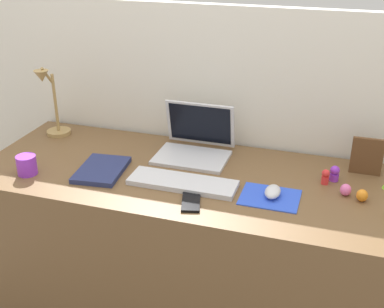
% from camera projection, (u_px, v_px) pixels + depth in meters
% --- Properties ---
extents(back_wall, '(2.98, 0.05, 1.34)m').
position_uv_depth(back_wall, '(223.00, 154.00, 2.31)').
color(back_wall, silver).
rests_on(back_wall, ground_plane).
extents(desk, '(1.78, 0.67, 0.74)m').
position_uv_depth(desk, '(199.00, 254.00, 2.11)').
color(desk, brown).
rests_on(desk, ground_plane).
extents(laptop, '(0.30, 0.26, 0.21)m').
position_uv_depth(laptop, '(195.00, 142.00, 2.11)').
color(laptop, silver).
rests_on(laptop, desk).
extents(keyboard, '(0.41, 0.13, 0.02)m').
position_uv_depth(keyboard, '(183.00, 183.00, 1.88)').
color(keyboard, silver).
rests_on(keyboard, desk).
extents(mousepad, '(0.21, 0.17, 0.00)m').
position_uv_depth(mousepad, '(270.00, 197.00, 1.80)').
color(mousepad, blue).
rests_on(mousepad, desk).
extents(mouse, '(0.06, 0.10, 0.03)m').
position_uv_depth(mouse, '(273.00, 192.00, 1.80)').
color(mouse, silver).
rests_on(mouse, mousepad).
extents(cell_phone, '(0.10, 0.14, 0.01)m').
position_uv_depth(cell_phone, '(191.00, 202.00, 1.76)').
color(cell_phone, black).
rests_on(cell_phone, desk).
extents(desk_lamp, '(0.11, 0.16, 0.34)m').
position_uv_depth(desk_lamp, '(51.00, 105.00, 2.24)').
color(desk_lamp, '#A5844C').
rests_on(desk_lamp, desk).
extents(notebook_pad, '(0.19, 0.26, 0.02)m').
position_uv_depth(notebook_pad, '(102.00, 170.00, 1.98)').
color(notebook_pad, navy).
rests_on(notebook_pad, desk).
extents(picture_frame, '(0.12, 0.02, 0.15)m').
position_uv_depth(picture_frame, '(367.00, 156.00, 1.94)').
color(picture_frame, brown).
rests_on(picture_frame, desk).
extents(coffee_mug, '(0.08, 0.08, 0.08)m').
position_uv_depth(coffee_mug, '(27.00, 165.00, 1.95)').
color(coffee_mug, purple).
rests_on(coffee_mug, desk).
extents(toy_figurine_pink, '(0.04, 0.04, 0.04)m').
position_uv_depth(toy_figurine_pink, '(346.00, 190.00, 1.81)').
color(toy_figurine_pink, pink).
rests_on(toy_figurine_pink, desk).
extents(toy_figurine_orange, '(0.04, 0.04, 0.04)m').
position_uv_depth(toy_figurine_orange, '(362.00, 195.00, 1.77)').
color(toy_figurine_orange, orange).
rests_on(toy_figurine_orange, desk).
extents(toy_figurine_red, '(0.03, 0.03, 0.06)m').
position_uv_depth(toy_figurine_red, '(325.00, 176.00, 1.88)').
color(toy_figurine_red, red).
rests_on(toy_figurine_red, desk).
extents(toy_figurine_purple, '(0.04, 0.04, 0.06)m').
position_uv_depth(toy_figurine_purple, '(335.00, 173.00, 1.91)').
color(toy_figurine_purple, purple).
rests_on(toy_figurine_purple, desk).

